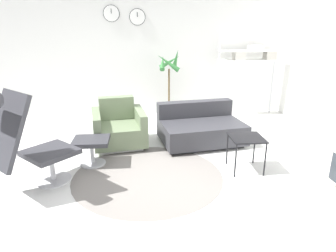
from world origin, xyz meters
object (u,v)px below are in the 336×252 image
at_px(couch_low, 200,129).
at_px(side_table, 247,141).
at_px(armchair_red, 119,129).
at_px(lounge_chair, 18,133).
at_px(potted_plant, 169,97).
at_px(ottoman, 91,145).
at_px(shelf_unit, 252,56).

distance_m(couch_low, side_table, 1.17).
bearing_deg(armchair_red, lounge_chair, 45.65).
xyz_separation_m(armchair_red, potted_plant, (0.94, 1.29, 0.22)).
relative_size(ottoman, side_table, 1.04).
height_order(armchair_red, couch_low, armchair_red).
height_order(armchair_red, potted_plant, potted_plant).
bearing_deg(lounge_chair, ottoman, 90.00).
xyz_separation_m(ottoman, potted_plant, (1.27, 2.01, 0.21)).
distance_m(lounge_chair, ottoman, 1.06).
distance_m(armchair_red, side_table, 2.08).
bearing_deg(armchair_red, potted_plant, -135.71).
xyz_separation_m(potted_plant, shelf_unit, (1.77, 0.26, 0.79)).
height_order(ottoman, couch_low, couch_low).
bearing_deg(lounge_chair, shelf_unit, 82.23).
xyz_separation_m(armchair_red, shelf_unit, (2.71, 1.54, 1.01)).
xyz_separation_m(lounge_chair, ottoman, (0.66, 0.69, -0.46)).
bearing_deg(ottoman, couch_low, 23.26).
bearing_deg(shelf_unit, ottoman, -143.28).
bearing_deg(couch_low, shelf_unit, -140.62).
bearing_deg(side_table, armchair_red, 148.33).
xyz_separation_m(ottoman, armchair_red, (0.33, 0.73, -0.01)).
bearing_deg(lounge_chair, side_table, 50.45).
relative_size(lounge_chair, potted_plant, 0.88).
relative_size(potted_plant, shelf_unit, 0.87).
bearing_deg(potted_plant, side_table, -70.96).
relative_size(lounge_chair, couch_low, 0.89).
distance_m(side_table, potted_plant, 2.51).
bearing_deg(side_table, couch_low, 110.60).
distance_m(couch_low, shelf_unit, 2.31).
bearing_deg(side_table, shelf_unit, 70.18).
distance_m(lounge_chair, potted_plant, 3.34).
xyz_separation_m(couch_low, side_table, (0.41, -1.09, 0.19)).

